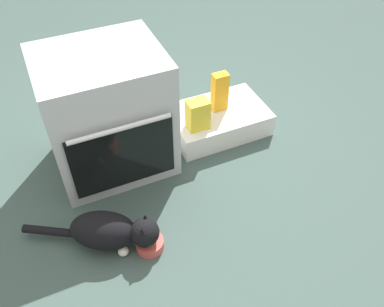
# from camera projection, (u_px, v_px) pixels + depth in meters

# --- Properties ---
(ground) EXTENTS (8.00, 8.00, 0.00)m
(ground) POSITION_uv_depth(u_px,v_px,m) (143.00, 209.00, 2.11)
(ground) COLOR #384C47
(oven) EXTENTS (0.61, 0.55, 0.68)m
(oven) POSITION_uv_depth(u_px,v_px,m) (107.00, 114.00, 2.12)
(oven) COLOR #B7BABF
(oven) RESTS_ON ground
(pantry_cabinet) EXTENTS (0.58, 0.38, 0.15)m
(pantry_cabinet) POSITION_uv_depth(u_px,v_px,m) (218.00, 120.00, 2.50)
(pantry_cabinet) COLOR white
(pantry_cabinet) RESTS_ON ground
(food_bowl) EXTENTS (0.13, 0.13, 0.08)m
(food_bowl) POSITION_uv_depth(u_px,v_px,m) (150.00, 243.00, 1.92)
(food_bowl) COLOR #C64C47
(food_bowl) RESTS_ON ground
(cat) EXTENTS (0.59, 0.38, 0.20)m
(cat) POSITION_uv_depth(u_px,v_px,m) (111.00, 231.00, 1.88)
(cat) COLOR black
(cat) RESTS_ON ground
(juice_carton) EXTENTS (0.09, 0.06, 0.24)m
(juice_carton) POSITION_uv_depth(u_px,v_px,m) (220.00, 92.00, 2.39)
(juice_carton) COLOR orange
(juice_carton) RESTS_ON pantry_cabinet
(snack_bag) EXTENTS (0.12, 0.09, 0.18)m
(snack_bag) POSITION_uv_depth(u_px,v_px,m) (198.00, 114.00, 2.28)
(snack_bag) COLOR yellow
(snack_bag) RESTS_ON pantry_cabinet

